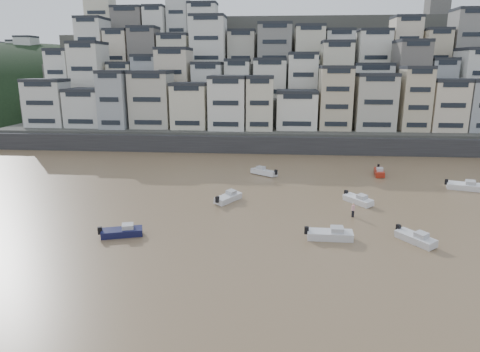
# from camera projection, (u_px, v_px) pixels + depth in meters

# --- Properties ---
(harbor_wall) EXTENTS (140.00, 3.00, 3.50)m
(harbor_wall) POSITION_uv_depth(u_px,v_px,m) (290.00, 145.00, 88.41)
(harbor_wall) COLOR #38383A
(harbor_wall) RESTS_ON ground
(hillside) EXTENTS (141.04, 66.00, 50.00)m
(hillside) POSITION_uv_depth(u_px,v_px,m) (304.00, 82.00, 123.60)
(hillside) COLOR #4C4C47
(hillside) RESTS_ON ground
(headland) EXTENTS (216.00, 135.00, 53.33)m
(headland) POSITION_uv_depth(u_px,v_px,m) (11.00, 112.00, 164.84)
(headland) COLOR black
(headland) RESTS_ON ground
(boat_i) EXTENTS (2.36, 5.20, 1.37)m
(boat_i) POSITION_uv_depth(u_px,v_px,m) (379.00, 171.00, 71.06)
(boat_i) COLOR maroon
(boat_i) RESTS_ON ground
(boat_f) EXTENTS (3.91, 5.06, 1.34)m
(boat_f) POSITION_uv_depth(u_px,v_px,m) (228.00, 197.00, 57.25)
(boat_f) COLOR silver
(boat_f) RESTS_ON ground
(boat_b) EXTENTS (3.94, 4.78, 1.29)m
(boat_b) POSITION_uv_depth(u_px,v_px,m) (416.00, 237.00, 43.93)
(boat_b) COLOR silver
(boat_b) RESTS_ON ground
(boat_e) EXTENTS (4.03, 4.74, 1.29)m
(boat_e) POSITION_uv_depth(u_px,v_px,m) (358.00, 199.00, 56.42)
(boat_e) COLOR white
(boat_e) RESTS_ON ground
(boat_g) EXTENTS (5.48, 3.18, 1.42)m
(boat_g) POSITION_uv_depth(u_px,v_px,m) (465.00, 185.00, 62.55)
(boat_g) COLOR white
(boat_g) RESTS_ON ground
(boat_a) EXTENTS (5.21, 1.78, 1.41)m
(boat_a) POSITION_uv_depth(u_px,v_px,m) (330.00, 233.00, 44.77)
(boat_a) COLOR silver
(boat_a) RESTS_ON ground
(boat_h) EXTENTS (5.09, 4.31, 1.38)m
(boat_h) POSITION_uv_depth(u_px,v_px,m) (264.00, 171.00, 71.03)
(boat_h) COLOR silver
(boat_h) RESTS_ON ground
(boat_j) EXTENTS (4.94, 2.84, 1.28)m
(boat_j) POSITION_uv_depth(u_px,v_px,m) (122.00, 231.00, 45.58)
(boat_j) COLOR #141741
(boat_j) RESTS_ON ground
(person_pink) EXTENTS (0.44, 0.44, 1.74)m
(person_pink) POSITION_uv_depth(u_px,v_px,m) (353.00, 210.00, 51.39)
(person_pink) COLOR #D999A1
(person_pink) RESTS_ON ground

